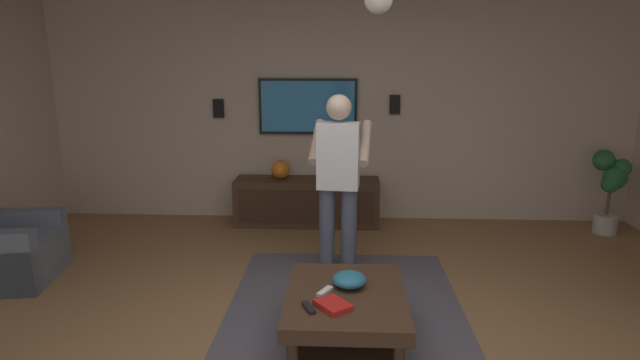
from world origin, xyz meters
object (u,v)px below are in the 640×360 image
at_px(armchair, 0,251).
at_px(person_standing, 338,175).
at_px(potted_plant_tall, 610,181).
at_px(remote_white, 325,291).
at_px(vase_round, 280,170).
at_px(media_console, 307,202).
at_px(book, 333,305).
at_px(wall_speaker_right, 218,108).
at_px(coffee_table, 346,307).
at_px(tv, 308,106).
at_px(bowl, 349,279).
at_px(remote_black, 309,308).
at_px(wall_speaker_left, 395,104).

relative_size(armchair, person_standing, 0.56).
bearing_deg(potted_plant_tall, remote_white, 129.16).
xyz_separation_m(remote_white, vase_round, (2.70, 0.63, 0.25)).
height_order(media_console, remote_white, media_console).
height_order(book, wall_speaker_right, wall_speaker_right).
bearing_deg(vase_round, remote_white, -166.92).
bearing_deg(potted_plant_tall, wall_speaker_right, 84.57).
distance_m(coffee_table, potted_plant_tall, 3.87).
distance_m(person_standing, vase_round, 1.65).
xyz_separation_m(tv, wall_speaker_right, (0.01, 1.08, -0.03)).
bearing_deg(book, bowl, -56.99).
distance_m(armchair, wall_speaker_right, 2.72).
bearing_deg(person_standing, wall_speaker_right, 46.87).
relative_size(book, wall_speaker_right, 1.00).
height_order(armchair, tv, tv).
bearing_deg(media_console, vase_round, -94.20).
relative_size(armchair, bowl, 3.93).
xyz_separation_m(tv, potted_plant_tall, (-0.41, -3.40, -0.78)).
bearing_deg(armchair, remote_black, -31.01).
relative_size(media_console, wall_speaker_right, 7.73).
bearing_deg(coffee_table, wall_speaker_right, 27.65).
height_order(vase_round, wall_speaker_left, wall_speaker_left).
height_order(potted_plant_tall, bowl, potted_plant_tall).
relative_size(remote_white, book, 0.68).
distance_m(tv, potted_plant_tall, 3.51).
bearing_deg(tv, armchair, -52.90).
distance_m(tv, wall_speaker_right, 1.08).
bearing_deg(tv, bowl, 9.64).
relative_size(bowl, remote_white, 1.55).
height_order(media_console, wall_speaker_left, wall_speaker_left).
relative_size(tv, remote_white, 7.77).
bearing_deg(armchair, person_standing, -2.78).
height_order(remote_black, wall_speaker_left, wall_speaker_left).
height_order(coffee_table, vase_round, vase_round).
distance_m(armchair, potted_plant_tall, 6.20).
relative_size(tv, book, 5.29).
xyz_separation_m(coffee_table, wall_speaker_left, (2.93, -0.57, 1.12)).
xyz_separation_m(person_standing, vase_round, (1.47, 0.70, -0.27)).
bearing_deg(armchair, wall_speaker_right, 44.31).
bearing_deg(person_standing, bowl, -169.29).
relative_size(person_standing, bowl, 7.05).
distance_m(book, wall_speaker_right, 3.58).
bearing_deg(vase_round, book, -166.72).
height_order(potted_plant_tall, wall_speaker_left, wall_speaker_left).
relative_size(person_standing, vase_round, 7.45).
distance_m(tv, wall_speaker_left, 1.03).
bearing_deg(bowl, armchair, 74.61).
distance_m(armchair, media_console, 3.12).
distance_m(potted_plant_tall, remote_black, 4.20).
xyz_separation_m(armchair, media_console, (1.73, -2.60, -0.00)).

